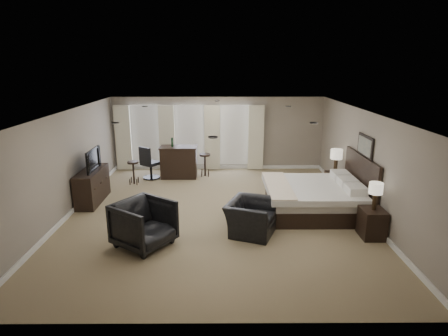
{
  "coord_description": "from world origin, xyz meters",
  "views": [
    {
      "loc": [
        0.15,
        -8.99,
        3.75
      ],
      "look_at": [
        0.2,
        0.4,
        1.1
      ],
      "focal_mm": 30.0,
      "sensor_mm": 36.0,
      "label": 1
    }
  ],
  "objects_px": {
    "armchair_far": "(144,222)",
    "bar_stool_left": "(134,173)",
    "lamp_near": "(375,196)",
    "lamp_far": "(336,161)",
    "armchair_near": "(251,212)",
    "bar_stool_right": "(205,165)",
    "bar_counter": "(179,162)",
    "desk_chair": "(151,162)",
    "tv": "(90,168)",
    "nightstand_near": "(372,223)",
    "dresser": "(92,186)",
    "nightstand_far": "(334,183)",
    "bed": "(317,184)"
  },
  "relations": [
    {
      "from": "bed",
      "to": "nightstand_far",
      "type": "relative_size",
      "value": 3.78
    },
    {
      "from": "lamp_near",
      "to": "bar_stool_left",
      "type": "bearing_deg",
      "value": 148.06
    },
    {
      "from": "armchair_far",
      "to": "bar_stool_right",
      "type": "height_order",
      "value": "armchair_far"
    },
    {
      "from": "nightstand_near",
      "to": "bed",
      "type": "bearing_deg",
      "value": 121.54
    },
    {
      "from": "lamp_far",
      "to": "bar_counter",
      "type": "relative_size",
      "value": 0.58
    },
    {
      "from": "nightstand_far",
      "to": "bar_stool_left",
      "type": "height_order",
      "value": "bar_stool_left"
    },
    {
      "from": "lamp_near",
      "to": "armchair_near",
      "type": "height_order",
      "value": "lamp_near"
    },
    {
      "from": "lamp_far",
      "to": "bar_stool_right",
      "type": "bearing_deg",
      "value": 155.33
    },
    {
      "from": "lamp_far",
      "to": "armchair_far",
      "type": "height_order",
      "value": "lamp_far"
    },
    {
      "from": "nightstand_near",
      "to": "lamp_near",
      "type": "relative_size",
      "value": 1.06
    },
    {
      "from": "bed",
      "to": "tv",
      "type": "xyz_separation_m",
      "value": [
        -6.03,
        0.78,
        0.23
      ]
    },
    {
      "from": "armchair_near",
      "to": "bar_stool_left",
      "type": "relative_size",
      "value": 1.54
    },
    {
      "from": "bar_counter",
      "to": "desk_chair",
      "type": "height_order",
      "value": "desk_chair"
    },
    {
      "from": "nightstand_far",
      "to": "tv",
      "type": "height_order",
      "value": "tv"
    },
    {
      "from": "lamp_near",
      "to": "bar_stool_right",
      "type": "distance_m",
      "value": 6.13
    },
    {
      "from": "nightstand_far",
      "to": "armchair_far",
      "type": "height_order",
      "value": "armchair_far"
    },
    {
      "from": "nightstand_near",
      "to": "dresser",
      "type": "height_order",
      "value": "dresser"
    },
    {
      "from": "nightstand_near",
      "to": "bar_stool_left",
      "type": "height_order",
      "value": "bar_stool_left"
    },
    {
      "from": "bar_stool_left",
      "to": "bed",
      "type": "bearing_deg",
      "value": -24.37
    },
    {
      "from": "bed",
      "to": "desk_chair",
      "type": "bearing_deg",
      "value": 148.29
    },
    {
      "from": "bed",
      "to": "bar_stool_left",
      "type": "xyz_separation_m",
      "value": [
        -5.25,
        2.38,
        -0.38
      ]
    },
    {
      "from": "nightstand_near",
      "to": "armchair_near",
      "type": "relative_size",
      "value": 0.57
    },
    {
      "from": "nightstand_near",
      "to": "bar_counter",
      "type": "distance_m",
      "value": 6.58
    },
    {
      "from": "lamp_near",
      "to": "lamp_far",
      "type": "xyz_separation_m",
      "value": [
        0.0,
        2.9,
        0.03
      ]
    },
    {
      "from": "armchair_far",
      "to": "desk_chair",
      "type": "height_order",
      "value": "desk_chair"
    },
    {
      "from": "desk_chair",
      "to": "lamp_far",
      "type": "bearing_deg",
      "value": -158.68
    },
    {
      "from": "bar_stool_right",
      "to": "nightstand_near",
      "type": "bearing_deg",
      "value": -50.25
    },
    {
      "from": "lamp_near",
      "to": "armchair_far",
      "type": "distance_m",
      "value": 4.99
    },
    {
      "from": "nightstand_far",
      "to": "desk_chair",
      "type": "distance_m",
      "value": 5.91
    },
    {
      "from": "bar_counter",
      "to": "nightstand_far",
      "type": "bearing_deg",
      "value": -18.86
    },
    {
      "from": "armchair_near",
      "to": "armchair_far",
      "type": "relative_size",
      "value": 1.06
    },
    {
      "from": "armchair_near",
      "to": "bar_stool_right",
      "type": "relative_size",
      "value": 1.48
    },
    {
      "from": "dresser",
      "to": "bar_counter",
      "type": "distance_m",
      "value": 3.14
    },
    {
      "from": "dresser",
      "to": "lamp_near",
      "type": "bearing_deg",
      "value": -17.9
    },
    {
      "from": "dresser",
      "to": "armchair_near",
      "type": "bearing_deg",
      "value": -24.95
    },
    {
      "from": "armchair_far",
      "to": "bar_stool_left",
      "type": "height_order",
      "value": "armchair_far"
    },
    {
      "from": "bar_counter",
      "to": "lamp_far",
      "type": "bearing_deg",
      "value": -18.86
    },
    {
      "from": "armchair_far",
      "to": "lamp_far",
      "type": "bearing_deg",
      "value": -21.32
    },
    {
      "from": "tv",
      "to": "lamp_near",
      "type": "bearing_deg",
      "value": -107.9
    },
    {
      "from": "armchair_near",
      "to": "bar_counter",
      "type": "xyz_separation_m",
      "value": [
        -2.11,
        4.28,
        0.04
      ]
    },
    {
      "from": "armchair_near",
      "to": "armchair_far",
      "type": "distance_m",
      "value": 2.39
    },
    {
      "from": "lamp_near",
      "to": "desk_chair",
      "type": "bearing_deg",
      "value": 142.2
    },
    {
      "from": "nightstand_near",
      "to": "armchair_near",
      "type": "height_order",
      "value": "armchair_near"
    },
    {
      "from": "nightstand_near",
      "to": "bar_stool_left",
      "type": "distance_m",
      "value": 7.24
    },
    {
      "from": "armchair_near",
      "to": "desk_chair",
      "type": "distance_m",
      "value": 5.16
    },
    {
      "from": "dresser",
      "to": "tv",
      "type": "xyz_separation_m",
      "value": [
        0.0,
        0.0,
        0.53
      ]
    },
    {
      "from": "lamp_far",
      "to": "armchair_near",
      "type": "bearing_deg",
      "value": -135.11
    },
    {
      "from": "armchair_near",
      "to": "bar_stool_right",
      "type": "distance_m",
      "value": 4.61
    },
    {
      "from": "bed",
      "to": "tv",
      "type": "relative_size",
      "value": 2.28
    },
    {
      "from": "lamp_near",
      "to": "bar_stool_right",
      "type": "relative_size",
      "value": 0.8
    }
  ]
}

